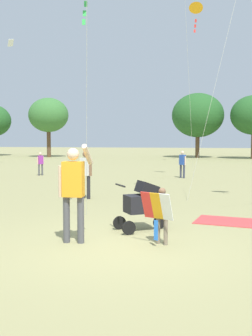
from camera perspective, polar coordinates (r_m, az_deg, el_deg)
The scene contains 10 objects.
ground_plane at distance 7.54m, azimuth -1.17°, elevation -10.57°, with size 120.00×120.00×0.00m, color #938E5B.
treeline_distant at distance 36.93m, azimuth 14.16°, elevation 7.33°, with size 38.29×5.94×6.77m.
child_with_butterfly_kite at distance 7.46m, azimuth 4.85°, elevation -5.84°, with size 0.60×0.48×1.03m.
person_adult_flyer at distance 7.57m, azimuth -7.26°, elevation -2.48°, with size 0.56×0.52×1.81m.
stroller at distance 8.54m, azimuth 2.24°, elevation -4.61°, with size 1.08×0.86×1.03m.
kite_green_novelty at distance 19.20m, azimuth 9.58°, elevation 20.59°, with size 0.76×3.53×7.65m.
person_red_shirt at distance 12.87m, azimuth -5.58°, elevation -0.38°, with size 0.44×0.31×1.48m.
person_couple_left at distance 19.24m, azimuth 7.78°, elevation 0.81°, with size 0.33×0.30×1.25m.
person_back_turned at distance 20.74m, azimuth -11.70°, elevation 0.84°, with size 0.28×0.29×1.14m.
picnic_blanket at distance 9.77m, azimuth 13.99°, elevation -7.16°, with size 1.47×1.04×0.02m, color #CC3D3D.
Camera 1 is at (1.27, -7.17, 1.96)m, focal length 44.25 mm.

